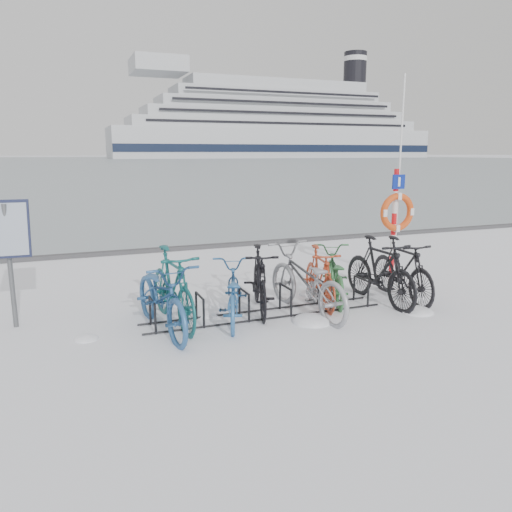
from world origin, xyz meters
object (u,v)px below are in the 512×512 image
Objects in this scene: bike_rack at (265,304)px; lifebuoy_station at (397,212)px; info_board at (7,237)px; cruise_ferry at (275,128)px.

lifebuoy_station is (3.44, 1.31, 1.20)m from bike_rack.
info_board is 0.01× the size of cruise_ferry.
lifebuoy_station is at bearing 7.03° from info_board.
cruise_ferry reaches higher than bike_rack.
info_board is at bearing 167.29° from bike_rack.
cruise_ferry reaches higher than info_board.
bike_rack is at bearing -9.46° from info_board.
lifebuoy_station is (7.15, 0.47, -0.00)m from info_board.
lifebuoy_station is 0.03× the size of cruise_ferry.
cruise_ferry is at bearing 67.24° from lifebuoy_station.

